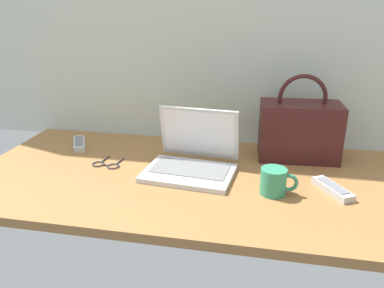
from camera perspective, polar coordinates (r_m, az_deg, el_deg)
desk at (r=1.36m, az=0.49°, el=-5.36°), size 1.60×0.76×0.03m
laptop at (r=1.38m, az=0.09°, el=-2.14°), size 0.33×0.29×0.22m
coffee_mug at (r=1.24m, az=12.18°, el=-5.43°), size 0.12×0.08×0.09m
remote_control_near at (r=1.69m, az=-16.46°, el=0.09°), size 0.11×0.16×0.02m
remote_control_far at (r=1.32m, az=20.24°, el=-6.27°), size 0.12×0.16×0.02m
eyeglasses at (r=1.47m, az=-12.68°, el=-3.02°), size 0.12×0.12×0.01m
handbag at (r=1.52m, az=15.71°, el=2.08°), size 0.31×0.18×0.33m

